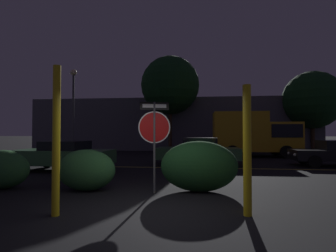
# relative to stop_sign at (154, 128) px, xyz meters

# --- Properties ---
(ground_plane) EXTENTS (260.00, 260.00, 0.00)m
(ground_plane) POSITION_rel_stop_sign_xyz_m (0.22, -1.74, -1.77)
(ground_plane) COLOR black
(road_center_stripe) EXTENTS (35.24, 0.12, 0.01)m
(road_center_stripe) POSITION_rel_stop_sign_xyz_m (0.22, 5.30, -1.77)
(road_center_stripe) COLOR gold
(road_center_stripe) RESTS_ON ground_plane
(stop_sign) EXTENTS (0.86, 0.22, 2.51)m
(stop_sign) POSITION_rel_stop_sign_xyz_m (0.00, 0.00, 0.00)
(stop_sign) COLOR #4C4C51
(stop_sign) RESTS_ON ground_plane
(yellow_pole_left) EXTENTS (0.15, 0.15, 3.01)m
(yellow_pole_left) POSITION_rel_stop_sign_xyz_m (-1.64, -2.18, -0.27)
(yellow_pole_left) COLOR yellow
(yellow_pole_left) RESTS_ON ground_plane
(yellow_pole_right) EXTENTS (0.16, 0.16, 2.62)m
(yellow_pole_right) POSITION_rel_stop_sign_xyz_m (2.17, -1.75, -0.46)
(yellow_pole_right) COLOR yellow
(yellow_pole_right) RESTS_ON ground_plane
(hedge_bush_0) EXTENTS (1.66, 1.03, 1.14)m
(hedge_bush_0) POSITION_rel_stop_sign_xyz_m (-4.59, 0.06, -1.20)
(hedge_bush_0) COLOR #285B2D
(hedge_bush_0) RESTS_ON ground_plane
(hedge_bush_1) EXTENTS (1.68, 1.02, 1.18)m
(hedge_bush_1) POSITION_rel_stop_sign_xyz_m (-1.98, 0.07, -1.18)
(hedge_bush_1) COLOR #2D6633
(hedge_bush_1) RESTS_ON ground_plane
(hedge_bush_2) EXTENTS (2.17, 1.13, 1.42)m
(hedge_bush_2) POSITION_rel_stop_sign_xyz_m (1.23, 0.30, -1.06)
(hedge_bush_2) COLOR #19421E
(hedge_bush_2) RESTS_ON ground_plane
(passing_car_1) EXTENTS (4.44, 2.10, 1.30)m
(passing_car_1) POSITION_rel_stop_sign_xyz_m (-4.66, 3.79, -1.10)
(passing_car_1) COLOR #335B38
(passing_car_1) RESTS_ON ground_plane
(passing_car_2) EXTENTS (4.42, 2.03, 1.41)m
(passing_car_2) POSITION_rel_stop_sign_xyz_m (1.24, 6.69, -1.07)
(passing_car_2) COLOR #335B38
(passing_car_2) RESTS_ON ground_plane
(passing_car_3) EXTENTS (4.19, 2.05, 1.29)m
(passing_car_3) POSITION_rel_stop_sign_xyz_m (8.02, 6.67, -1.12)
(passing_car_3) COLOR black
(passing_car_3) RESTS_ON ground_plane
(delivery_truck) EXTENTS (5.75, 2.63, 3.10)m
(delivery_truck) POSITION_rel_stop_sign_xyz_m (5.22, 11.73, -0.14)
(delivery_truck) COLOR gold
(delivery_truck) RESTS_ON ground_plane
(street_lamp) EXTENTS (0.48, 0.48, 6.46)m
(street_lamp) POSITION_rel_stop_sign_xyz_m (-8.08, 11.60, 2.57)
(street_lamp) COLOR #4C4C51
(street_lamp) RESTS_ON ground_plane
(tree_0) EXTENTS (5.19, 5.19, 8.51)m
(tree_0) POSITION_rel_stop_sign_xyz_m (-1.18, 16.00, 4.14)
(tree_0) COLOR #422D1E
(tree_0) RESTS_ON ground_plane
(tree_1) EXTENTS (4.95, 4.95, 6.99)m
(tree_1) POSITION_rel_stop_sign_xyz_m (11.12, 16.64, 2.73)
(tree_1) COLOR #422D1E
(tree_1) RESTS_ON ground_plane
(building_backdrop) EXTENTS (27.04, 3.34, 4.96)m
(building_backdrop) POSITION_rel_stop_sign_xyz_m (-1.30, 18.45, 0.71)
(building_backdrop) COLOR #4C4C56
(building_backdrop) RESTS_ON ground_plane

